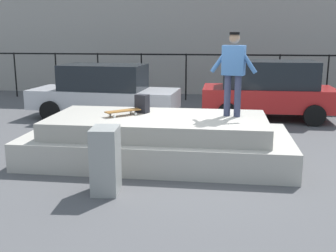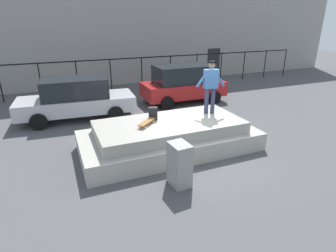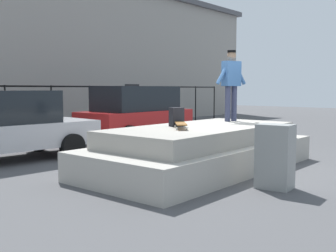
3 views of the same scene
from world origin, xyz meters
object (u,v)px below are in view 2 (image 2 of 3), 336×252
car_silver_sedan_near (76,98)px  car_red_hatchback_mid (184,83)px  skateboarder (211,84)px  backpack (153,113)px  utility_box (179,165)px  skateboard (147,122)px

car_silver_sedan_near → car_red_hatchback_mid: bearing=5.7°
skateboarder → backpack: size_ratio=4.30×
car_silver_sedan_near → utility_box: size_ratio=4.23×
car_red_hatchback_mid → skateboarder: bearing=-105.1°
skateboard → utility_box: (0.18, -1.99, -0.48)m
utility_box → skateboarder: bearing=41.2°
car_silver_sedan_near → car_red_hatchback_mid: size_ratio=1.18×
utility_box → skateboard: bearing=90.3°
skateboarder → car_silver_sedan_near: (-4.00, 4.02, -1.11)m
car_red_hatchback_mid → backpack: bearing=-126.2°
car_silver_sedan_near → utility_box: car_silver_sedan_near is taller
backpack → car_red_hatchback_mid: 5.44m
car_red_hatchback_mid → utility_box: size_ratio=3.59×
car_silver_sedan_near → utility_box: (1.84, -6.25, -0.30)m
backpack → car_red_hatchback_mid: size_ratio=0.10×
car_silver_sedan_near → skateboarder: bearing=-45.1°
skateboarder → car_silver_sedan_near: size_ratio=0.36×
skateboarder → skateboard: skateboarder is taller
backpack → car_red_hatchback_mid: (3.21, 4.38, -0.19)m
skateboard → backpack: bearing=48.7°
backpack → utility_box: backpack is taller
skateboarder → car_silver_sedan_near: skateboarder is taller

